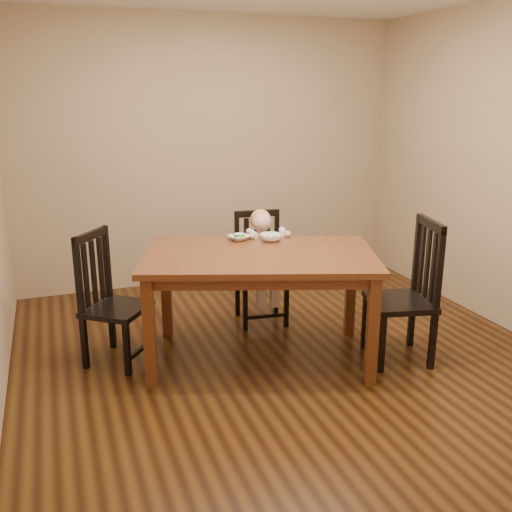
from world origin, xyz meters
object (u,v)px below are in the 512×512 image
object	(u,v)px
chair_child	(260,270)
chair_left	(110,301)
chair_right	(407,294)
bowl_peas	(239,238)
bowl_veg	(271,237)
toddler	(261,256)
dining_table	(260,266)

from	to	relation	value
chair_child	chair_left	size ratio (longest dim) A/B	0.97
chair_child	chair_right	xyz separation A→B (m)	(0.77, -1.09, 0.05)
chair_right	bowl_peas	size ratio (longest dim) A/B	6.70
bowl_veg	toddler	bearing A→B (deg)	80.88
dining_table	toddler	bearing A→B (deg)	68.67
chair_left	chair_right	world-z (taller)	chair_right
bowl_veg	chair_right	bearing A→B (deg)	-38.88
dining_table	bowl_veg	world-z (taller)	bowl_veg
toddler	chair_right	bearing A→B (deg)	133.43
toddler	dining_table	bearing A→B (deg)	75.67
chair_right	toddler	xyz separation A→B (m)	(-0.77, 1.05, 0.09)
toddler	bowl_veg	xyz separation A→B (m)	(-0.06, -0.37, 0.26)
dining_table	bowl_veg	size ratio (longest dim) A/B	10.99
dining_table	toddler	size ratio (longest dim) A/B	3.56
chair_child	toddler	bearing A→B (deg)	90.00
dining_table	chair_left	distance (m)	1.14
chair_child	bowl_peas	bearing A→B (deg)	53.96
chair_child	chair_right	world-z (taller)	chair_right
chair_child	chair_left	xyz separation A→B (m)	(-1.32, -0.37, 0.01)
chair_child	chair_right	distance (m)	1.34
bowl_veg	bowl_peas	bearing A→B (deg)	154.90
bowl_veg	chair_left	bearing A→B (deg)	177.76
chair_child	bowl_peas	world-z (taller)	chair_child
dining_table	bowl_peas	xyz separation A→B (m)	(-0.03, 0.40, 0.12)
chair_right	bowl_veg	bearing A→B (deg)	64.29
toddler	chair_left	bearing A→B (deg)	20.90
chair_right	dining_table	bearing A→B (deg)	83.17
chair_left	bowl_peas	xyz separation A→B (m)	(1.03, 0.06, 0.38)
dining_table	chair_child	size ratio (longest dim) A/B	1.97
bowl_peas	bowl_veg	xyz separation A→B (m)	(0.23, -0.11, 0.01)
chair_right	chair_child	bearing A→B (deg)	48.15
dining_table	chair_left	world-z (taller)	chair_left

